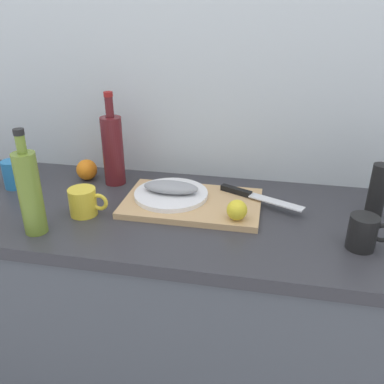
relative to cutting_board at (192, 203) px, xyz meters
name	(u,v)px	position (x,y,z in m)	size (l,w,h in m)	color
back_wall	(189,80)	(-0.07, 0.28, 0.34)	(3.20, 0.05, 2.50)	silver
kitchen_counter	(172,319)	(-0.07, -0.04, -0.46)	(2.00, 0.60, 0.90)	#4C5159
cutting_board	(192,203)	(0.00, 0.00, 0.00)	(0.44, 0.27, 0.02)	tan
white_plate	(171,194)	(-0.07, 0.02, 0.02)	(0.24, 0.24, 0.01)	white
fish_fillet	(171,187)	(-0.07, 0.02, 0.04)	(0.18, 0.08, 0.04)	gray
chef_knife	(250,195)	(0.18, 0.06, 0.02)	(0.28, 0.14, 0.02)	silver
lemon_0	(237,210)	(0.15, -0.10, 0.04)	(0.06, 0.06, 0.06)	yellow
olive_oil_bottle	(30,192)	(-0.41, -0.25, 0.12)	(0.06, 0.06, 0.31)	olive
wine_bottle	(113,149)	(-0.31, 0.13, 0.12)	(0.07, 0.07, 0.33)	#59191E
coffee_mug_0	(364,233)	(0.49, -0.15, 0.04)	(0.12, 0.08, 0.10)	black
coffee_mug_1	(14,174)	(-0.64, 0.02, 0.04)	(0.11, 0.07, 0.10)	#2672B2
coffee_mug_2	(84,202)	(-0.32, -0.12, 0.03)	(0.12, 0.08, 0.09)	yellow
orange_1	(87,170)	(-0.42, 0.14, 0.03)	(0.08, 0.08, 0.08)	orange
pepper_mill	(377,191)	(0.56, 0.04, 0.08)	(0.05, 0.05, 0.17)	black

